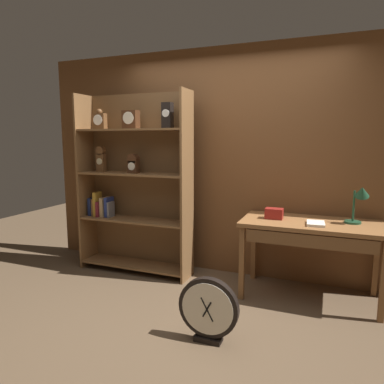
% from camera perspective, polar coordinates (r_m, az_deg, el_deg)
% --- Properties ---
extents(ground_plane, '(10.00, 10.00, 0.00)m').
position_cam_1_polar(ground_plane, '(3.19, -1.16, -20.98)').
color(ground_plane, brown).
extents(back_wood_panel, '(4.80, 0.05, 2.60)m').
position_cam_1_polar(back_wood_panel, '(4.10, 6.28, 4.66)').
color(back_wood_panel, brown).
rests_on(back_wood_panel, ground).
extents(bookshelf, '(1.37, 0.34, 2.10)m').
position_cam_1_polar(bookshelf, '(4.21, -9.56, 1.25)').
color(bookshelf, brown).
rests_on(bookshelf, ground).
extents(workbench, '(1.34, 0.66, 0.78)m').
position_cam_1_polar(workbench, '(3.64, 18.69, -6.03)').
color(workbench, brown).
rests_on(workbench, ground).
extents(desk_lamp, '(0.21, 0.21, 0.39)m').
position_cam_1_polar(desk_lamp, '(3.65, 25.46, -1.07)').
color(desk_lamp, '#1E472D').
rests_on(desk_lamp, workbench).
extents(toolbox_small, '(0.17, 0.12, 0.11)m').
position_cam_1_polar(toolbox_small, '(3.66, 13.13, -3.41)').
color(toolbox_small, maroon).
rests_on(toolbox_small, workbench).
extents(open_repair_manual, '(0.18, 0.23, 0.02)m').
position_cam_1_polar(open_repair_manual, '(3.52, 19.37, -4.83)').
color(open_repair_manual, silver).
rests_on(open_repair_manual, workbench).
extents(round_clock_large, '(0.48, 0.11, 0.52)m').
position_cam_1_polar(round_clock_large, '(2.89, 2.67, -18.42)').
color(round_clock_large, black).
rests_on(round_clock_large, ground).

